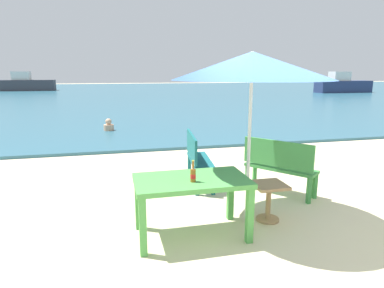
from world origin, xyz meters
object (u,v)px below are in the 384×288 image
at_px(picnic_table_green, 192,187).
at_px(boat_cargo_ship, 343,85).
at_px(side_table_wood, 269,196).
at_px(bench_teal_center, 197,156).
at_px(beer_bottle_amber, 193,174).
at_px(boat_sailboat, 26,84).
at_px(patio_umbrella, 252,66).
at_px(bench_green_left, 279,164).
at_px(swimmer_person, 109,126).

xyz_separation_m(picnic_table_green, boat_cargo_ship, (20.84, 24.37, 0.15)).
relative_size(side_table_wood, bench_teal_center, 0.44).
bearing_deg(beer_bottle_amber, boat_cargo_ship, 49.60).
bearing_deg(picnic_table_green, boat_sailboat, 105.61).
bearing_deg(patio_umbrella, bench_teal_center, 101.57).
bearing_deg(patio_umbrella, bench_green_left, 40.92).
bearing_deg(boat_sailboat, swimmer_person, -72.30).
bearing_deg(picnic_table_green, beer_bottle_amber, -95.26).
distance_m(patio_umbrella, bench_green_left, 1.97).
bearing_deg(boat_sailboat, picnic_table_green, -74.39).
relative_size(picnic_table_green, bench_green_left, 1.20).
distance_m(beer_bottle_amber, boat_cargo_ship, 32.17).
distance_m(bench_teal_center, boat_sailboat, 34.56).
height_order(bench_green_left, swimmer_person, bench_green_left).
distance_m(picnic_table_green, bench_green_left, 2.05).
bearing_deg(bench_teal_center, swimmer_person, 105.48).
bearing_deg(picnic_table_green, bench_teal_center, 73.92).
xyz_separation_m(picnic_table_green, beer_bottle_amber, (-0.01, -0.13, 0.20)).
relative_size(beer_bottle_amber, boat_cargo_ship, 0.05).
distance_m(beer_bottle_amber, swimmer_person, 7.95).
distance_m(patio_umbrella, swimmer_person, 7.92).
bearing_deg(boat_sailboat, boat_cargo_ship, -18.96).
height_order(picnic_table_green, bench_teal_center, bench_teal_center).
xyz_separation_m(beer_bottle_amber, bench_teal_center, (0.55, 2.01, -0.31)).
height_order(picnic_table_green, boat_cargo_ship, boat_cargo_ship).
distance_m(boat_cargo_ship, boat_sailboat, 32.34).
xyz_separation_m(patio_umbrella, boat_cargo_ship, (19.97, 24.09, -1.32)).
bearing_deg(boat_cargo_ship, picnic_table_green, -130.53).
distance_m(beer_bottle_amber, patio_umbrella, 1.59).
xyz_separation_m(bench_green_left, swimmer_person, (-2.83, 6.67, -0.30)).
distance_m(side_table_wood, boat_cargo_ship, 31.20).
distance_m(patio_umbrella, boat_sailboat, 36.21).
height_order(beer_bottle_amber, boat_cargo_ship, boat_cargo_ship).
height_order(beer_bottle_amber, bench_teal_center, beer_bottle_amber).
height_order(picnic_table_green, side_table_wood, picnic_table_green).
relative_size(side_table_wood, bench_green_left, 0.46).
bearing_deg(patio_umbrella, side_table_wood, -22.15).
height_order(side_table_wood, boat_sailboat, boat_sailboat).
distance_m(swimmer_person, boat_cargo_ship, 27.53).
xyz_separation_m(picnic_table_green, patio_umbrella, (0.87, 0.29, 1.47)).
bearing_deg(boat_sailboat, bench_green_left, -71.22).
bearing_deg(boat_cargo_ship, side_table_wood, -129.15).
height_order(picnic_table_green, patio_umbrella, patio_umbrella).
relative_size(side_table_wood, boat_sailboat, 0.10).
distance_m(side_table_wood, boat_sailboat, 36.37).
xyz_separation_m(patio_umbrella, swimmer_person, (-1.95, 7.44, -1.88)).
xyz_separation_m(side_table_wood, boat_sailboat, (-10.88, 34.70, 0.45)).
bearing_deg(side_table_wood, boat_cargo_ship, 50.85).
bearing_deg(beer_bottle_amber, bench_teal_center, 74.58).
bearing_deg(swimmer_person, boat_cargo_ship, 37.21).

